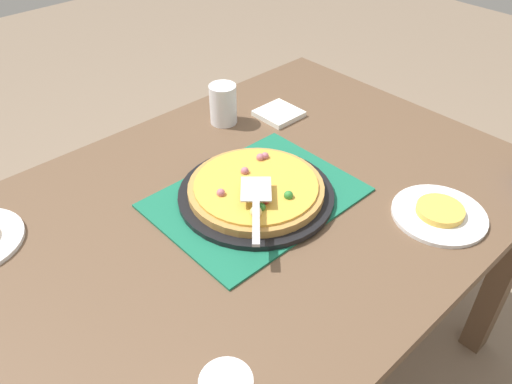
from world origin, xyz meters
TOP-DOWN VIEW (x-y plane):
  - ground_plane at (0.00, 0.00)m, footprint 8.00×8.00m
  - dining_table at (0.00, 0.00)m, footprint 1.40×1.00m
  - placemat at (0.00, 0.00)m, footprint 0.48×0.36m
  - pizza_pan at (0.00, 0.00)m, footprint 0.38×0.38m
  - pizza at (0.00, 0.00)m, footprint 0.33×0.33m
  - plate_far_right at (-0.27, 0.34)m, footprint 0.22×0.22m
  - served_slice_right at (-0.27, 0.34)m, footprint 0.11×0.11m
  - cup_far at (-0.18, -0.34)m, footprint 0.08×0.08m
  - pizza_server at (0.07, 0.07)m, footprint 0.19×0.20m
  - napkin_stack at (-0.33, -0.25)m, footprint 0.12×0.12m

SIDE VIEW (x-z plane):
  - ground_plane at x=0.00m, z-range 0.00..0.00m
  - dining_table at x=0.00m, z-range 0.27..1.02m
  - placemat at x=0.00m, z-range 0.75..0.76m
  - plate_far_right at x=-0.27m, z-range 0.75..0.76m
  - napkin_stack at x=-0.33m, z-range 0.75..0.77m
  - pizza_pan at x=0.00m, z-range 0.76..0.77m
  - served_slice_right at x=-0.27m, z-range 0.76..0.78m
  - pizza at x=0.00m, z-range 0.76..0.81m
  - cup_far at x=-0.18m, z-range 0.75..0.87m
  - pizza_server at x=0.07m, z-range 0.81..0.82m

